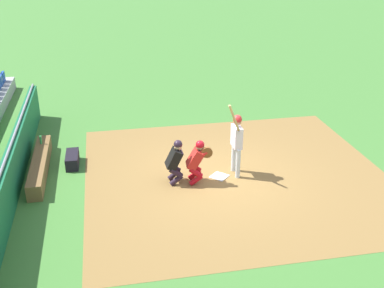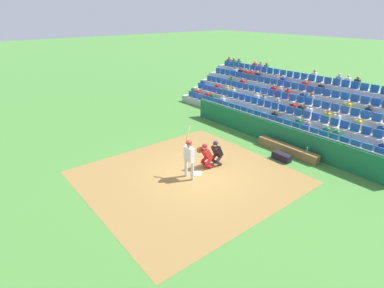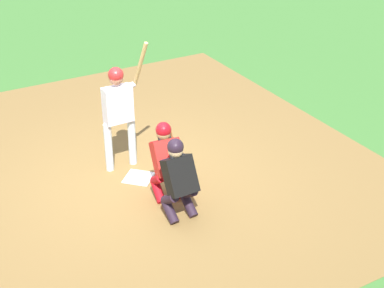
{
  "view_description": "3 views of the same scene",
  "coord_description": "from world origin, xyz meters",
  "px_view_note": "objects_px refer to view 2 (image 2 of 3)",
  "views": [
    {
      "loc": [
        11.44,
        -3.07,
        6.34
      ],
      "look_at": [
        0.09,
        -0.81,
        1.13
      ],
      "focal_mm": 44.17,
      "sensor_mm": 36.0,
      "label": 1
    },
    {
      "loc": [
        -9.2,
        7.78,
        6.73
      ],
      "look_at": [
        0.42,
        -0.08,
        1.3
      ],
      "focal_mm": 28.56,
      "sensor_mm": 36.0,
      "label": 2
    },
    {
      "loc": [
        -3.29,
        -7.49,
        5.07
      ],
      "look_at": [
        0.55,
        -0.81,
        0.88
      ],
      "focal_mm": 54.23,
      "sensor_mm": 36.0,
      "label": 3
    }
  ],
  "objects_px": {
    "batter_at_plate": "(189,155)",
    "dugout_bench": "(287,149)",
    "equipment_duffel_bag": "(281,157)",
    "water_bottle_on_bench": "(307,150)",
    "home_plate_marker": "(197,173)",
    "catcher_crouching": "(206,154)",
    "home_plate_umpire": "(216,152)"
  },
  "relations": [
    {
      "from": "equipment_duffel_bag",
      "to": "water_bottle_on_bench",
      "type": "bearing_deg",
      "value": -128.45
    },
    {
      "from": "catcher_crouching",
      "to": "home_plate_umpire",
      "type": "relative_size",
      "value": 0.99
    },
    {
      "from": "dugout_bench",
      "to": "water_bottle_on_bench",
      "type": "bearing_deg",
      "value": -178.37
    },
    {
      "from": "catcher_crouching",
      "to": "water_bottle_on_bench",
      "type": "distance_m",
      "value": 5.01
    },
    {
      "from": "home_plate_umpire",
      "to": "batter_at_plate",
      "type": "bearing_deg",
      "value": 94.5
    },
    {
      "from": "dugout_bench",
      "to": "water_bottle_on_bench",
      "type": "relative_size",
      "value": 13.41
    },
    {
      "from": "home_plate_marker",
      "to": "water_bottle_on_bench",
      "type": "xyz_separation_m",
      "value": [
        -2.34,
        -5.02,
        0.55
      ]
    },
    {
      "from": "catcher_crouching",
      "to": "home_plate_umpire",
      "type": "distance_m",
      "value": 0.59
    },
    {
      "from": "dugout_bench",
      "to": "equipment_duffel_bag",
      "type": "xyz_separation_m",
      "value": [
        -0.29,
        0.89,
        -0.04
      ]
    },
    {
      "from": "home_plate_marker",
      "to": "water_bottle_on_bench",
      "type": "relative_size",
      "value": 1.73
    },
    {
      "from": "home_plate_umpire",
      "to": "dugout_bench",
      "type": "relative_size",
      "value": 0.37
    },
    {
      "from": "catcher_crouching",
      "to": "water_bottle_on_bench",
      "type": "bearing_deg",
      "value": -120.17
    },
    {
      "from": "catcher_crouching",
      "to": "equipment_duffel_bag",
      "type": "height_order",
      "value": "catcher_crouching"
    },
    {
      "from": "batter_at_plate",
      "to": "catcher_crouching",
      "type": "distance_m",
      "value": 1.27
    },
    {
      "from": "batter_at_plate",
      "to": "equipment_duffel_bag",
      "type": "relative_size",
      "value": 2.36
    },
    {
      "from": "home_plate_umpire",
      "to": "home_plate_marker",
      "type": "bearing_deg",
      "value": 93.03
    },
    {
      "from": "home_plate_umpire",
      "to": "dugout_bench",
      "type": "height_order",
      "value": "home_plate_umpire"
    },
    {
      "from": "home_plate_umpire",
      "to": "water_bottle_on_bench",
      "type": "bearing_deg",
      "value": -122.67
    },
    {
      "from": "home_plate_umpire",
      "to": "equipment_duffel_bag",
      "type": "xyz_separation_m",
      "value": [
        -1.65,
        -2.83,
        -0.52
      ]
    },
    {
      "from": "catcher_crouching",
      "to": "water_bottle_on_bench",
      "type": "relative_size",
      "value": 4.96
    },
    {
      "from": "home_plate_umpire",
      "to": "dugout_bench",
      "type": "xyz_separation_m",
      "value": [
        -1.35,
        -3.73,
        -0.48
      ]
    },
    {
      "from": "home_plate_umpire",
      "to": "equipment_duffel_bag",
      "type": "distance_m",
      "value": 3.32
    },
    {
      "from": "batter_at_plate",
      "to": "water_bottle_on_bench",
      "type": "bearing_deg",
      "value": -112.41
    },
    {
      "from": "equipment_duffel_bag",
      "to": "dugout_bench",
      "type": "bearing_deg",
      "value": -70.76
    },
    {
      "from": "home_plate_umpire",
      "to": "dugout_bench",
      "type": "distance_m",
      "value": 3.99
    },
    {
      "from": "home_plate_marker",
      "to": "catcher_crouching",
      "type": "relative_size",
      "value": 0.35
    },
    {
      "from": "equipment_duffel_bag",
      "to": "home_plate_umpire",
      "type": "bearing_deg",
      "value": 60.85
    },
    {
      "from": "batter_at_plate",
      "to": "dugout_bench",
      "type": "bearing_deg",
      "value": -102.52
    },
    {
      "from": "water_bottle_on_bench",
      "to": "equipment_duffel_bag",
      "type": "xyz_separation_m",
      "value": [
        0.76,
        0.92,
        -0.39
      ]
    },
    {
      "from": "catcher_crouching",
      "to": "water_bottle_on_bench",
      "type": "xyz_separation_m",
      "value": [
        -2.52,
        -4.33,
        -0.14
      ]
    },
    {
      "from": "home_plate_umpire",
      "to": "catcher_crouching",
      "type": "bearing_deg",
      "value": 79.14
    },
    {
      "from": "batter_at_plate",
      "to": "water_bottle_on_bench",
      "type": "xyz_separation_m",
      "value": [
        -2.27,
        -5.51,
        -0.56
      ]
    }
  ]
}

